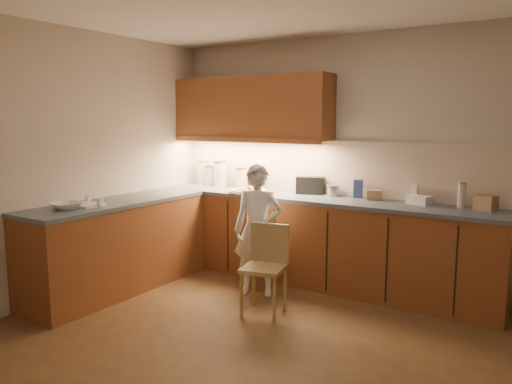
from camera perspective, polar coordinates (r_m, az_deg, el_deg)
room at (r=3.52m, az=0.35°, el=7.52°), size 4.54×4.50×2.62m
l_counter at (r=5.23m, az=-0.85°, el=-5.69°), size 3.77×2.62×0.92m
backsplash at (r=5.48m, az=8.23°, el=2.82°), size 3.75×0.02×0.58m
upper_cabinets at (r=5.75m, az=-0.61°, el=9.53°), size 1.95×0.36×0.73m
pizza_on_board at (r=5.54m, az=-0.92°, el=0.15°), size 0.44×0.44×0.18m
child at (r=4.91m, az=0.21°, el=-4.38°), size 0.55×0.46×1.30m
wooden_chair at (r=4.50m, az=1.15°, el=-8.00°), size 0.43×0.43×0.79m
mixing_bowl at (r=4.81m, az=-20.90°, el=-1.49°), size 0.30×0.30×0.06m
canister_a at (r=6.29m, az=-6.09°, el=2.24°), size 0.15×0.15×0.29m
canister_b at (r=6.14m, az=-5.30°, el=1.93°), size 0.14×0.14×0.25m
canister_c at (r=6.04m, az=-4.15°, el=2.13°), size 0.17×0.17×0.31m
canister_d at (r=5.90m, az=-1.67°, el=1.67°), size 0.15×0.15×0.24m
oil_jug at (r=5.79m, az=0.43°, el=1.79°), size 0.13×0.12×0.33m
toaster at (r=5.47m, az=6.22°, el=0.79°), size 0.33×0.25×0.19m
steel_pot at (r=5.34m, az=8.79°, el=0.17°), size 0.15×0.15×0.12m
blue_box at (r=5.27m, az=11.59°, el=0.37°), size 0.11×0.09×0.19m
card_box_a at (r=5.15m, az=13.40°, el=-0.34°), size 0.16×0.14×0.10m
white_bottle at (r=5.11m, az=17.70°, el=-0.15°), size 0.07×0.07×0.18m
flat_pack at (r=5.00m, az=18.17°, el=-0.88°), size 0.24×0.20×0.08m
tall_jar at (r=4.92m, az=22.44°, el=-0.33°), size 0.08×0.08×0.24m
card_box_b at (r=4.90m, az=24.77°, el=-1.12°), size 0.21×0.18×0.13m
dough_cloth at (r=4.94m, az=-18.90°, el=-1.39°), size 0.31×0.25×0.02m
spice_jar_a at (r=5.09m, az=-18.67°, el=-0.81°), size 0.07×0.07×0.07m
spice_jar_b at (r=4.87m, az=-17.42°, el=-1.12°), size 0.06×0.06×0.08m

